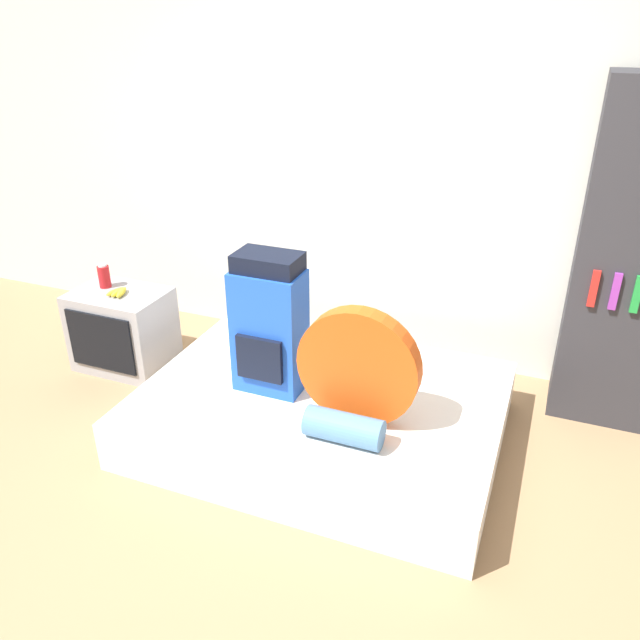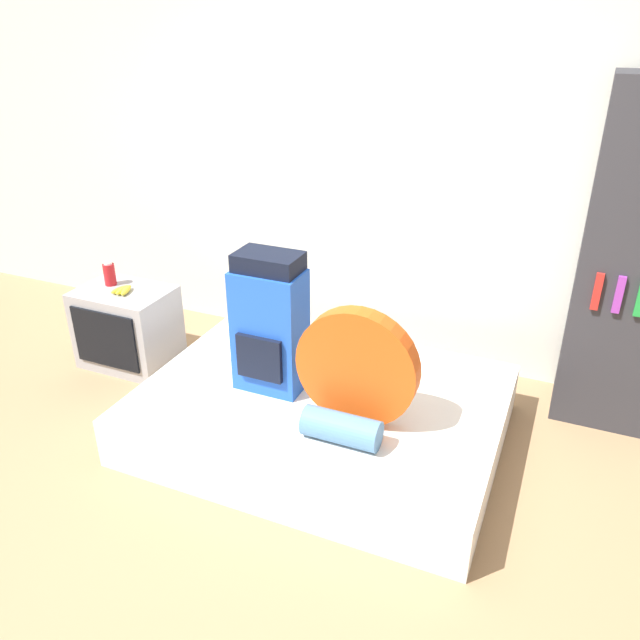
{
  "view_description": "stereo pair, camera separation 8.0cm",
  "coord_description": "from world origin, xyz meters",
  "px_view_note": "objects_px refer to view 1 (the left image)",
  "views": [
    {
      "loc": [
        1.11,
        -2.0,
        2.22
      ],
      "look_at": [
        0.01,
        0.77,
        0.74
      ],
      "focal_mm": 35.0,
      "sensor_mm": 36.0,
      "label": 1
    },
    {
      "loc": [
        1.19,
        -1.97,
        2.22
      ],
      "look_at": [
        0.01,
        0.77,
        0.74
      ],
      "focal_mm": 35.0,
      "sensor_mm": 36.0,
      "label": 2
    }
  ],
  "objects_px": {
    "sleeping_roll": "(344,428)",
    "canister": "(104,276)",
    "bookshelf": "(640,262)",
    "tent_bag": "(358,367)",
    "backpack": "(269,325)",
    "television": "(123,330)"
  },
  "relations": [
    {
      "from": "canister",
      "to": "bookshelf",
      "type": "xyz_separation_m",
      "value": [
        3.23,
        0.58,
        0.35
      ]
    },
    {
      "from": "tent_bag",
      "to": "sleeping_roll",
      "type": "height_order",
      "value": "tent_bag"
    },
    {
      "from": "television",
      "to": "tent_bag",
      "type": "bearing_deg",
      "value": -12.98
    },
    {
      "from": "backpack",
      "to": "canister",
      "type": "xyz_separation_m",
      "value": [
        -1.4,
        0.34,
        -0.05
      ]
    },
    {
      "from": "television",
      "to": "canister",
      "type": "distance_m",
      "value": 0.38
    },
    {
      "from": "tent_bag",
      "to": "sleeping_roll",
      "type": "distance_m",
      "value": 0.31
    },
    {
      "from": "backpack",
      "to": "television",
      "type": "xyz_separation_m",
      "value": [
        -1.27,
        0.29,
        -0.41
      ]
    },
    {
      "from": "backpack",
      "to": "sleeping_roll",
      "type": "height_order",
      "value": "backpack"
    },
    {
      "from": "tent_bag",
      "to": "backpack",
      "type": "bearing_deg",
      "value": 166.9
    },
    {
      "from": "tent_bag",
      "to": "bookshelf",
      "type": "height_order",
      "value": "bookshelf"
    },
    {
      "from": "sleeping_roll",
      "to": "tent_bag",
      "type": "bearing_deg",
      "value": 89.2
    },
    {
      "from": "tent_bag",
      "to": "bookshelf",
      "type": "relative_size",
      "value": 0.33
    },
    {
      "from": "television",
      "to": "bookshelf",
      "type": "height_order",
      "value": "bookshelf"
    },
    {
      "from": "backpack",
      "to": "canister",
      "type": "distance_m",
      "value": 1.44
    },
    {
      "from": "tent_bag",
      "to": "canister",
      "type": "relative_size",
      "value": 3.87
    },
    {
      "from": "canister",
      "to": "television",
      "type": "bearing_deg",
      "value": -22.07
    },
    {
      "from": "sleeping_roll",
      "to": "canister",
      "type": "height_order",
      "value": "canister"
    },
    {
      "from": "canister",
      "to": "tent_bag",
      "type": "bearing_deg",
      "value": -13.62
    },
    {
      "from": "television",
      "to": "backpack",
      "type": "bearing_deg",
      "value": -12.92
    },
    {
      "from": "backpack",
      "to": "television",
      "type": "relative_size",
      "value": 1.28
    },
    {
      "from": "bookshelf",
      "to": "sleeping_roll",
      "type": "bearing_deg",
      "value": -135.45
    },
    {
      "from": "tent_bag",
      "to": "sleeping_roll",
      "type": "relative_size",
      "value": 1.62
    }
  ]
}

